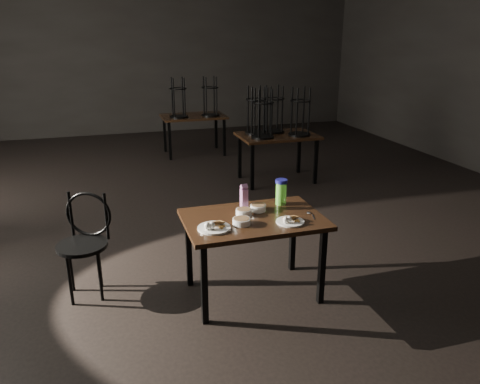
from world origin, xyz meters
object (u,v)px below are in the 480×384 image
object	(u,v)px
water_bottle	(281,192)
bentwood_chair	(85,236)
main_table	(253,226)
juice_carton	(244,197)

from	to	relation	value
water_bottle	bentwood_chair	size ratio (longest dim) A/B	0.26
main_table	bentwood_chair	xyz separation A→B (m)	(-1.42, 0.47, -0.12)
juice_carton	bentwood_chair	bearing A→B (deg)	169.79
main_table	juice_carton	world-z (taller)	juice_carton
main_table	water_bottle	distance (m)	0.46
juice_carton	water_bottle	xyz separation A→B (m)	(0.36, 0.01, 0.01)
main_table	bentwood_chair	distance (m)	1.50
juice_carton	water_bottle	distance (m)	0.36
main_table	water_bottle	bearing A→B (deg)	33.99
juice_carton	bentwood_chair	xyz separation A→B (m)	(-1.40, 0.25, -0.31)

